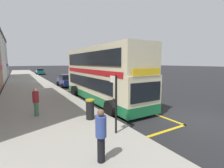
{
  "coord_description": "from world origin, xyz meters",
  "views": [
    {
      "loc": [
        -8.48,
        -4.83,
        3.22
      ],
      "look_at": [
        -1.74,
        6.46,
        1.44
      ],
      "focal_mm": 25.59,
      "sensor_mm": 36.0,
      "label": 1
    }
  ],
  "objects_px": {
    "parked_car_teal_ahead": "(40,72)",
    "pedestrian_waiting_near_sign": "(101,134)",
    "parked_car_silver_far": "(93,76)",
    "pedestrian_further_back": "(36,101)",
    "parked_car_navy_across": "(67,81)",
    "double_decker_bus": "(101,76)",
    "bus_stop_sign": "(115,98)",
    "litter_bin": "(90,109)"
  },
  "relations": [
    {
      "from": "parked_car_teal_ahead",
      "to": "pedestrian_waiting_near_sign",
      "type": "xyz_separation_m",
      "value": [
        -3.24,
        -42.25,
        0.26
      ]
    },
    {
      "from": "parked_car_silver_far",
      "to": "pedestrian_further_back",
      "type": "height_order",
      "value": "pedestrian_further_back"
    },
    {
      "from": "parked_car_teal_ahead",
      "to": "pedestrian_waiting_near_sign",
      "type": "distance_m",
      "value": 42.37
    },
    {
      "from": "parked_car_teal_ahead",
      "to": "parked_car_navy_across",
      "type": "xyz_separation_m",
      "value": [
        0.39,
        -24.91,
        0.0
      ]
    },
    {
      "from": "double_decker_bus",
      "to": "parked_car_teal_ahead",
      "type": "xyz_separation_m",
      "value": [
        -0.7,
        34.57,
        -1.26
      ]
    },
    {
      "from": "bus_stop_sign",
      "to": "parked_car_navy_across",
      "type": "bearing_deg",
      "value": 82.29
    },
    {
      "from": "parked_car_teal_ahead",
      "to": "pedestrian_waiting_near_sign",
      "type": "height_order",
      "value": "pedestrian_waiting_near_sign"
    },
    {
      "from": "bus_stop_sign",
      "to": "parked_car_navy_across",
      "type": "relative_size",
      "value": 0.62
    },
    {
      "from": "parked_car_navy_across",
      "to": "pedestrian_further_back",
      "type": "distance_m",
      "value": 12.53
    },
    {
      "from": "double_decker_bus",
      "to": "litter_bin",
      "type": "distance_m",
      "value": 5.03
    },
    {
      "from": "double_decker_bus",
      "to": "pedestrian_further_back",
      "type": "bearing_deg",
      "value": -160.1
    },
    {
      "from": "pedestrian_waiting_near_sign",
      "to": "pedestrian_further_back",
      "type": "bearing_deg",
      "value": 102.23
    },
    {
      "from": "pedestrian_waiting_near_sign",
      "to": "double_decker_bus",
      "type": "bearing_deg",
      "value": 62.84
    },
    {
      "from": "litter_bin",
      "to": "parked_car_silver_far",
      "type": "bearing_deg",
      "value": 65.45
    },
    {
      "from": "bus_stop_sign",
      "to": "pedestrian_waiting_near_sign",
      "type": "distance_m",
      "value": 2.26
    },
    {
      "from": "double_decker_bus",
      "to": "parked_car_teal_ahead",
      "type": "relative_size",
      "value": 2.58
    },
    {
      "from": "double_decker_bus",
      "to": "parked_car_navy_across",
      "type": "bearing_deg",
      "value": 91.88
    },
    {
      "from": "parked_car_silver_far",
      "to": "pedestrian_further_back",
      "type": "xyz_separation_m",
      "value": [
        -10.61,
        -15.72,
        0.23
      ]
    },
    {
      "from": "bus_stop_sign",
      "to": "parked_car_silver_far",
      "type": "height_order",
      "value": "bus_stop_sign"
    },
    {
      "from": "parked_car_navy_across",
      "to": "pedestrian_further_back",
      "type": "bearing_deg",
      "value": 67.8
    },
    {
      "from": "parked_car_silver_far",
      "to": "parked_car_teal_ahead",
      "type": "bearing_deg",
      "value": 109.21
    },
    {
      "from": "parked_car_silver_far",
      "to": "pedestrian_further_back",
      "type": "bearing_deg",
      "value": -121.22
    },
    {
      "from": "double_decker_bus",
      "to": "parked_car_navy_across",
      "type": "height_order",
      "value": "double_decker_bus"
    },
    {
      "from": "bus_stop_sign",
      "to": "pedestrian_further_back",
      "type": "relative_size",
      "value": 1.58
    },
    {
      "from": "parked_car_navy_across",
      "to": "bus_stop_sign",
      "type": "bearing_deg",
      "value": 83.03
    },
    {
      "from": "double_decker_bus",
      "to": "parked_car_teal_ahead",
      "type": "distance_m",
      "value": 34.6
    },
    {
      "from": "double_decker_bus",
      "to": "parked_car_navy_across",
      "type": "distance_m",
      "value": 9.74
    },
    {
      "from": "parked_car_navy_across",
      "to": "pedestrian_further_back",
      "type": "relative_size",
      "value": 2.55
    },
    {
      "from": "pedestrian_waiting_near_sign",
      "to": "bus_stop_sign",
      "type": "bearing_deg",
      "value": 46.62
    },
    {
      "from": "parked_car_teal_ahead",
      "to": "pedestrian_waiting_near_sign",
      "type": "relative_size",
      "value": 2.48
    },
    {
      "from": "double_decker_bus",
      "to": "parked_car_navy_across",
      "type": "relative_size",
      "value": 2.58
    },
    {
      "from": "double_decker_bus",
      "to": "parked_car_silver_far",
      "type": "xyz_separation_m",
      "value": [
        5.41,
        13.84,
        -1.26
      ]
    },
    {
      "from": "bus_stop_sign",
      "to": "parked_car_teal_ahead",
      "type": "distance_m",
      "value": 40.72
    },
    {
      "from": "pedestrian_further_back",
      "to": "parked_car_silver_far",
      "type": "bearing_deg",
      "value": 55.99
    },
    {
      "from": "parked_car_teal_ahead",
      "to": "litter_bin",
      "type": "xyz_separation_m",
      "value": [
        -2.03,
        -38.55,
        -0.11
      ]
    },
    {
      "from": "litter_bin",
      "to": "bus_stop_sign",
      "type": "bearing_deg",
      "value": -82.38
    },
    {
      "from": "double_decker_bus",
      "to": "pedestrian_further_back",
      "type": "height_order",
      "value": "double_decker_bus"
    },
    {
      "from": "pedestrian_waiting_near_sign",
      "to": "pedestrian_further_back",
      "type": "relative_size",
      "value": 1.03
    },
    {
      "from": "double_decker_bus",
      "to": "litter_bin",
      "type": "height_order",
      "value": "double_decker_bus"
    },
    {
      "from": "parked_car_teal_ahead",
      "to": "double_decker_bus",
      "type": "bearing_deg",
      "value": -88.27
    },
    {
      "from": "litter_bin",
      "to": "pedestrian_further_back",
      "type": "bearing_deg",
      "value": 139.5
    },
    {
      "from": "parked_car_teal_ahead",
      "to": "parked_car_silver_far",
      "type": "relative_size",
      "value": 1.0
    }
  ]
}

